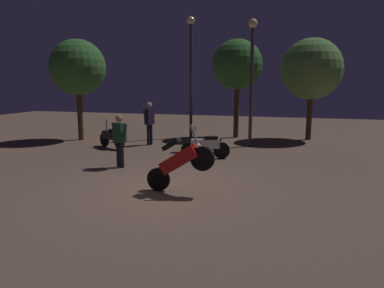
% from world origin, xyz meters
% --- Properties ---
extents(ground_plane, '(40.00, 40.00, 0.00)m').
position_xyz_m(ground_plane, '(0.00, 0.00, 0.00)').
color(ground_plane, brown).
extents(motorcycle_red_foreground, '(1.66, 0.37, 1.63)m').
position_xyz_m(motorcycle_red_foreground, '(0.36, -0.16, 0.74)').
color(motorcycle_red_foreground, black).
rests_on(motorcycle_red_foreground, ground_plane).
extents(motorcycle_white_parked_left, '(1.63, 0.53, 1.11)m').
position_xyz_m(motorcycle_white_parked_left, '(-0.04, 3.85, 0.44)').
color(motorcycle_white_parked_left, black).
rests_on(motorcycle_white_parked_left, ground_plane).
extents(motorcycle_black_parked_right, '(1.48, 0.92, 1.11)m').
position_xyz_m(motorcycle_black_parked_right, '(-4.07, 4.78, 0.44)').
color(motorcycle_black_parked_right, black).
rests_on(motorcycle_black_parked_right, ground_plane).
extents(person_rider_beside, '(0.36, 0.65, 1.76)m').
position_xyz_m(person_rider_beside, '(-2.93, 5.89, 1.06)').
color(person_rider_beside, black).
rests_on(person_rider_beside, ground_plane).
extents(person_bystander_far, '(0.65, 0.35, 1.59)m').
position_xyz_m(person_bystander_far, '(-2.19, 1.85, 0.94)').
color(person_bystander_far, black).
rests_on(person_bystander_far, ground_plane).
extents(streetlamp_near, '(0.36, 0.36, 5.47)m').
position_xyz_m(streetlamp_near, '(-1.92, 8.44, 3.43)').
color(streetlamp_near, '#38383D').
rests_on(streetlamp_near, ground_plane).
extents(streetlamp_far, '(0.36, 0.36, 4.96)m').
position_xyz_m(streetlamp_far, '(1.09, 6.68, 3.15)').
color(streetlamp_far, '#38383D').
rests_on(streetlamp_far, ground_plane).
extents(tree_left_bg, '(2.29, 2.29, 4.50)m').
position_xyz_m(tree_left_bg, '(0.13, 9.01, 3.34)').
color(tree_left_bg, '#4C331E').
rests_on(tree_left_bg, ground_plane).
extents(tree_center_bg, '(2.67, 2.67, 4.48)m').
position_xyz_m(tree_center_bg, '(3.38, 9.26, 3.13)').
color(tree_center_bg, '#4C331E').
rests_on(tree_center_bg, ground_plane).
extents(tree_right_bg, '(2.42, 2.42, 4.42)m').
position_xyz_m(tree_right_bg, '(-6.44, 6.31, 3.19)').
color(tree_right_bg, '#4C331E').
rests_on(tree_right_bg, ground_plane).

